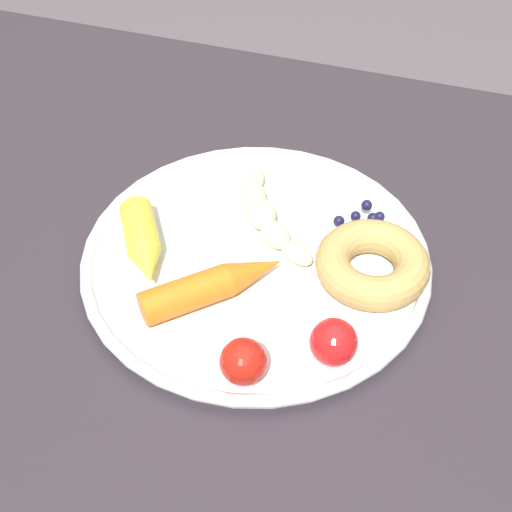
# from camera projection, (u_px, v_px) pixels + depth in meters

# --- Properties ---
(dining_table) EXTENTS (1.18, 0.80, 0.75)m
(dining_table) POSITION_uv_depth(u_px,v_px,m) (297.00, 342.00, 0.74)
(dining_table) COLOR #2F282E
(dining_table) RESTS_ON ground_plane
(plate) EXTENTS (0.34, 0.34, 0.02)m
(plate) POSITION_uv_depth(u_px,v_px,m) (256.00, 258.00, 0.69)
(plate) COLOR white
(plate) RESTS_ON dining_table
(banana) EXTENTS (0.11, 0.13, 0.03)m
(banana) POSITION_uv_depth(u_px,v_px,m) (266.00, 214.00, 0.71)
(banana) COLOR beige
(banana) RESTS_ON plate
(carrot_orange) EXTENTS (0.12, 0.12, 0.03)m
(carrot_orange) POSITION_uv_depth(u_px,v_px,m) (214.00, 285.00, 0.64)
(carrot_orange) COLOR orange
(carrot_orange) RESTS_ON plate
(carrot_yellow) EXTENTS (0.08, 0.10, 0.03)m
(carrot_yellow) POSITION_uv_depth(u_px,v_px,m) (143.00, 243.00, 0.67)
(carrot_yellow) COLOR yellow
(carrot_yellow) RESTS_ON plate
(donut) EXTENTS (0.12, 0.12, 0.03)m
(donut) POSITION_uv_depth(u_px,v_px,m) (372.00, 264.00, 0.66)
(donut) COLOR tan
(donut) RESTS_ON plate
(blueberry_pile) EXTENTS (0.05, 0.04, 0.02)m
(blueberry_pile) POSITION_uv_depth(u_px,v_px,m) (361.00, 219.00, 0.71)
(blueberry_pile) COLOR #191638
(blueberry_pile) RESTS_ON plate
(tomato_near) EXTENTS (0.04, 0.04, 0.04)m
(tomato_near) POSITION_uv_depth(u_px,v_px,m) (243.00, 362.00, 0.57)
(tomato_near) COLOR red
(tomato_near) RESTS_ON plate
(tomato_mid) EXTENTS (0.04, 0.04, 0.04)m
(tomato_mid) POSITION_uv_depth(u_px,v_px,m) (334.00, 342.00, 0.59)
(tomato_mid) COLOR red
(tomato_mid) RESTS_ON plate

